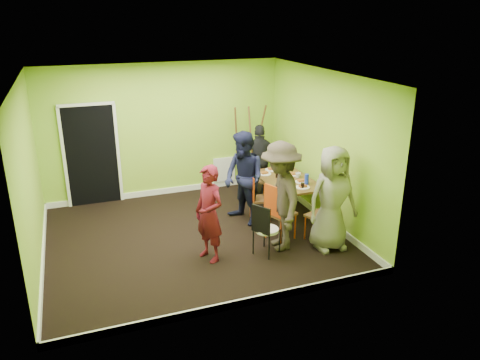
% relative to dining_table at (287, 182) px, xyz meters
% --- Properties ---
extents(ground, '(5.00, 5.00, 0.00)m').
position_rel_dining_table_xyz_m(ground, '(-1.91, -0.27, -0.70)').
color(ground, black).
rests_on(ground, ground).
extents(room_walls, '(5.04, 4.54, 2.82)m').
position_rel_dining_table_xyz_m(room_walls, '(-1.93, -0.23, 0.29)').
color(room_walls, '#99C131').
rests_on(room_walls, ground).
extents(dining_table, '(0.90, 1.50, 0.75)m').
position_rel_dining_table_xyz_m(dining_table, '(0.00, 0.00, 0.00)').
color(dining_table, black).
rests_on(dining_table, ground).
extents(chair_left_far, '(0.42, 0.42, 0.89)m').
position_rel_dining_table_xyz_m(chair_left_far, '(-0.60, 0.03, -0.20)').
color(chair_left_far, '#E44E15').
rests_on(chair_left_far, ground).
extents(chair_left_near, '(0.55, 0.54, 1.02)m').
position_rel_dining_table_xyz_m(chair_left_near, '(-0.59, -0.87, -0.12)').
color(chair_left_near, '#E44E15').
rests_on(chair_left_near, ground).
extents(chair_back_end, '(0.51, 0.55, 0.93)m').
position_rel_dining_table_xyz_m(chair_back_end, '(-0.11, 1.12, -0.04)').
color(chair_back_end, '#E44E15').
rests_on(chair_back_end, ground).
extents(chair_front_end, '(0.51, 0.51, 0.97)m').
position_rel_dining_table_xyz_m(chair_front_end, '(0.12, -1.20, -0.15)').
color(chair_front_end, '#E44E15').
rests_on(chair_front_end, ground).
extents(chair_bentwood, '(0.48, 0.47, 0.89)m').
position_rel_dining_table_xyz_m(chair_bentwood, '(-1.00, -1.28, -0.20)').
color(chair_bentwood, black).
rests_on(chair_bentwood, ground).
extents(easel, '(0.75, 0.70, 1.86)m').
position_rel_dining_table_xyz_m(easel, '(-0.10, 1.75, 0.23)').
color(easel, brown).
rests_on(easel, ground).
extents(plate_near_left, '(0.26, 0.26, 0.01)m').
position_rel_dining_table_xyz_m(plate_near_left, '(-0.28, 0.42, 0.06)').
color(plate_near_left, white).
rests_on(plate_near_left, dining_table).
extents(plate_near_right, '(0.24, 0.24, 0.01)m').
position_rel_dining_table_xyz_m(plate_near_right, '(-0.20, -0.37, 0.06)').
color(plate_near_right, white).
rests_on(plate_near_right, dining_table).
extents(plate_far_back, '(0.26, 0.26, 0.01)m').
position_rel_dining_table_xyz_m(plate_far_back, '(-0.05, 0.60, 0.06)').
color(plate_far_back, white).
rests_on(plate_far_back, dining_table).
extents(plate_far_front, '(0.26, 0.26, 0.01)m').
position_rel_dining_table_xyz_m(plate_far_front, '(0.07, -0.50, 0.06)').
color(plate_far_front, white).
rests_on(plate_far_front, dining_table).
extents(plate_wall_back, '(0.24, 0.24, 0.01)m').
position_rel_dining_table_xyz_m(plate_wall_back, '(0.25, 0.18, 0.06)').
color(plate_wall_back, white).
rests_on(plate_wall_back, dining_table).
extents(plate_wall_front, '(0.23, 0.23, 0.01)m').
position_rel_dining_table_xyz_m(plate_wall_front, '(0.18, -0.23, 0.06)').
color(plate_wall_front, white).
rests_on(plate_wall_front, dining_table).
extents(thermos, '(0.07, 0.07, 0.19)m').
position_rel_dining_table_xyz_m(thermos, '(-0.05, 0.03, 0.15)').
color(thermos, white).
rests_on(thermos, dining_table).
extents(blue_bottle, '(0.08, 0.08, 0.19)m').
position_rel_dining_table_xyz_m(blue_bottle, '(0.22, -0.36, 0.15)').
color(blue_bottle, '#1933BB').
rests_on(blue_bottle, dining_table).
extents(orange_bottle, '(0.03, 0.03, 0.08)m').
position_rel_dining_table_xyz_m(orange_bottle, '(-0.02, 0.15, 0.10)').
color(orange_bottle, '#E44E15').
rests_on(orange_bottle, dining_table).
extents(glass_mid, '(0.06, 0.06, 0.08)m').
position_rel_dining_table_xyz_m(glass_mid, '(-0.13, 0.16, 0.10)').
color(glass_mid, black).
rests_on(glass_mid, dining_table).
extents(glass_back, '(0.06, 0.06, 0.09)m').
position_rel_dining_table_xyz_m(glass_back, '(0.04, 0.38, 0.10)').
color(glass_back, black).
rests_on(glass_back, dining_table).
extents(glass_front, '(0.06, 0.06, 0.10)m').
position_rel_dining_table_xyz_m(glass_front, '(0.05, -0.53, 0.10)').
color(glass_front, black).
rests_on(glass_front, dining_table).
extents(cup_a, '(0.12, 0.12, 0.09)m').
position_rel_dining_table_xyz_m(cup_a, '(-0.23, -0.17, 0.10)').
color(cup_a, white).
rests_on(cup_a, dining_table).
extents(cup_b, '(0.10, 0.10, 0.10)m').
position_rel_dining_table_xyz_m(cup_b, '(0.24, 0.01, 0.10)').
color(cup_b, white).
rests_on(cup_b, dining_table).
extents(person_standing, '(0.57, 0.67, 1.57)m').
position_rel_dining_table_xyz_m(person_standing, '(-1.87, -1.10, 0.09)').
color(person_standing, '#5C0F1D').
rests_on(person_standing, ground).
extents(person_left_far, '(0.89, 1.01, 1.74)m').
position_rel_dining_table_xyz_m(person_left_far, '(-0.87, 0.00, 0.17)').
color(person_left_far, black).
rests_on(person_left_far, ground).
extents(person_left_near, '(0.81, 1.26, 1.83)m').
position_rel_dining_table_xyz_m(person_left_near, '(-0.67, -1.13, 0.22)').
color(person_left_near, '#322A21').
rests_on(person_left_near, ground).
extents(person_back_end, '(0.97, 0.65, 1.53)m').
position_rel_dining_table_xyz_m(person_back_end, '(-0.04, 1.25, 0.07)').
color(person_back_end, black).
rests_on(person_back_end, ground).
extents(person_front_end, '(0.87, 0.57, 1.77)m').
position_rel_dining_table_xyz_m(person_front_end, '(0.12, -1.43, 0.19)').
color(person_front_end, gray).
rests_on(person_front_end, ground).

